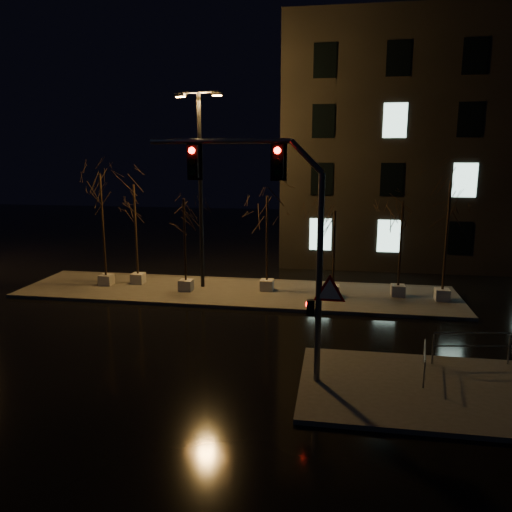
# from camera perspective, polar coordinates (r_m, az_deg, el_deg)

# --- Properties ---
(ground) EXTENTS (90.00, 90.00, 0.00)m
(ground) POSITION_cam_1_polar(r_m,az_deg,el_deg) (19.86, -5.85, -9.00)
(ground) COLOR black
(ground) RESTS_ON ground
(median) EXTENTS (22.00, 5.00, 0.15)m
(median) POSITION_cam_1_polar(r_m,az_deg,el_deg) (25.38, -2.33, -4.15)
(median) COLOR #42403B
(median) RESTS_ON ground
(sidewalk_corner) EXTENTS (7.00, 5.00, 0.15)m
(sidewalk_corner) POSITION_cam_1_polar(r_m,az_deg,el_deg) (16.19, 17.94, -14.23)
(sidewalk_corner) COLOR #42403B
(sidewalk_corner) RESTS_ON ground
(building) EXTENTS (25.00, 12.00, 15.00)m
(building) POSITION_cam_1_polar(r_m,az_deg,el_deg) (37.03, 23.95, 11.48)
(building) COLOR black
(building) RESTS_ON ground
(tree_0) EXTENTS (1.80, 1.80, 6.00)m
(tree_0) POSITION_cam_1_polar(r_m,az_deg,el_deg) (26.85, -17.26, 6.26)
(tree_0) COLOR #B5B1A9
(tree_0) RESTS_ON median
(tree_1) EXTENTS (1.80, 1.80, 5.41)m
(tree_1) POSITION_cam_1_polar(r_m,az_deg,el_deg) (26.76, -13.70, 5.47)
(tree_1) COLOR #B5B1A9
(tree_1) RESTS_ON median
(tree_2) EXTENTS (1.80, 1.80, 4.76)m
(tree_2) POSITION_cam_1_polar(r_m,az_deg,el_deg) (24.93, -8.21, 4.11)
(tree_2) COLOR #B5B1A9
(tree_2) RESTS_ON median
(tree_3) EXTENTS (1.80, 1.80, 4.92)m
(tree_3) POSITION_cam_1_polar(r_m,az_deg,el_deg) (24.70, 1.28, 4.45)
(tree_3) COLOR #B5B1A9
(tree_3) RESTS_ON median
(tree_4) EXTENTS (1.80, 1.80, 4.30)m
(tree_4) POSITION_cam_1_polar(r_m,az_deg,el_deg) (23.98, 8.96, 2.95)
(tree_4) COLOR #B5B1A9
(tree_4) RESTS_ON median
(tree_5) EXTENTS (1.80, 1.80, 4.74)m
(tree_5) POSITION_cam_1_polar(r_m,az_deg,el_deg) (24.67, 16.34, 3.66)
(tree_5) COLOR #B5B1A9
(tree_5) RESTS_ON median
(tree_6) EXTENTS (1.80, 1.80, 5.77)m
(tree_6) POSITION_cam_1_polar(r_m,az_deg,el_deg) (24.50, 21.17, 5.13)
(tree_6) COLOR #B5B1A9
(tree_6) RESTS_ON median
(traffic_signal_mast) EXTENTS (5.94, 0.31, 7.25)m
(traffic_signal_mast) POSITION_cam_1_polar(r_m,az_deg,el_deg) (14.63, 2.78, 3.50)
(traffic_signal_mast) COLOR slate
(traffic_signal_mast) RESTS_ON sidewalk_corner
(streetlight_main) EXTENTS (2.45, 0.63, 9.78)m
(streetlight_main) POSITION_cam_1_polar(r_m,az_deg,el_deg) (25.43, -6.38, 8.91)
(streetlight_main) COLOR black
(streetlight_main) RESTS_ON median
(guard_rail_a) EXTENTS (2.53, 0.46, 1.10)m
(guard_rail_a) POSITION_cam_1_polar(r_m,az_deg,el_deg) (18.05, 23.41, -9.15)
(guard_rail_a) COLOR slate
(guard_rail_a) RESTS_ON sidewalk_corner
(guard_rail_b) EXTENTS (0.33, 1.84, 0.88)m
(guard_rail_b) POSITION_cam_1_polar(r_m,az_deg,el_deg) (16.72, 18.70, -11.02)
(guard_rail_b) COLOR slate
(guard_rail_b) RESTS_ON sidewalk_corner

